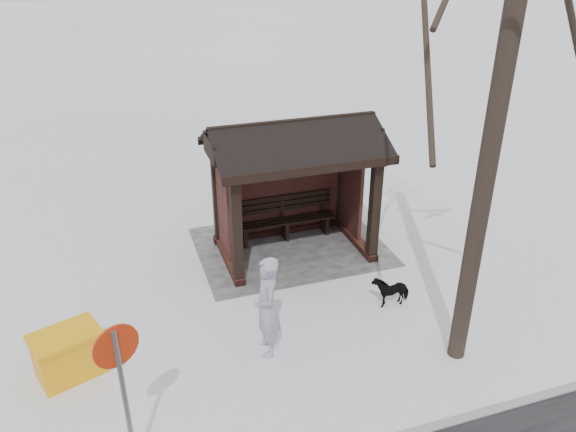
# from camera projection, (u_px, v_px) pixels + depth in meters

# --- Properties ---
(ground) EXTENTS (120.00, 120.00, 0.00)m
(ground) POSITION_uv_depth(u_px,v_px,m) (294.00, 251.00, 12.76)
(ground) COLOR white
(ground) RESTS_ON ground
(kerb) EXTENTS (120.00, 0.15, 0.06)m
(kerb) POSITION_uv_depth(u_px,v_px,m) (417.00, 432.00, 8.10)
(kerb) COLOR gray
(kerb) RESTS_ON ground
(trampled_patch) EXTENTS (4.20, 3.20, 0.02)m
(trampled_patch) POSITION_uv_depth(u_px,v_px,m) (291.00, 246.00, 12.93)
(trampled_patch) COLOR gray
(trampled_patch) RESTS_ON ground
(bus_shelter) EXTENTS (3.60, 2.40, 3.09)m
(bus_shelter) POSITION_uv_depth(u_px,v_px,m) (292.00, 159.00, 11.93)
(bus_shelter) COLOR #371814
(bus_shelter) RESTS_ON ground
(pedestrian) EXTENTS (0.51, 0.71, 1.83)m
(pedestrian) POSITION_uv_depth(u_px,v_px,m) (267.00, 307.00, 9.30)
(pedestrian) COLOR #A89AB5
(pedestrian) RESTS_ON ground
(dog) EXTENTS (0.72, 0.34, 0.60)m
(dog) POSITION_uv_depth(u_px,v_px,m) (391.00, 290.00, 10.84)
(dog) COLOR black
(dog) RESTS_ON ground
(grit_bin) EXTENTS (1.23, 1.03, 0.81)m
(grit_bin) POSITION_uv_depth(u_px,v_px,m) (68.00, 354.00, 9.01)
(grit_bin) COLOR orange
(grit_bin) RESTS_ON ground
(road_sign) EXTENTS (0.56, 0.27, 2.33)m
(road_sign) POSITION_uv_depth(u_px,v_px,m) (120.00, 369.00, 6.85)
(road_sign) COLOR slate
(road_sign) RESTS_ON ground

